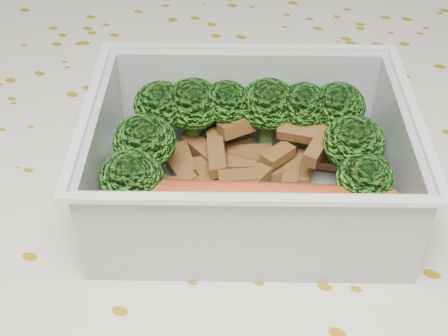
% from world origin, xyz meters
% --- Properties ---
extents(dining_table, '(1.40, 0.90, 0.75)m').
position_xyz_m(dining_table, '(0.00, 0.00, 0.67)').
color(dining_table, brown).
rests_on(dining_table, ground).
extents(tablecloth, '(1.46, 0.96, 0.19)m').
position_xyz_m(tablecloth, '(0.00, 0.00, 0.72)').
color(tablecloth, beige).
rests_on(tablecloth, dining_table).
extents(lunch_container, '(0.23, 0.21, 0.07)m').
position_xyz_m(lunch_container, '(0.02, 0.02, 0.78)').
color(lunch_container, silver).
rests_on(lunch_container, tablecloth).
extents(broccoli_florets, '(0.17, 0.15, 0.05)m').
position_xyz_m(broccoli_florets, '(0.01, 0.04, 0.79)').
color(broccoli_florets, '#608C3F').
rests_on(broccoli_florets, lunch_container).
extents(meat_pile, '(0.11, 0.09, 0.03)m').
position_xyz_m(meat_pile, '(0.01, 0.03, 0.77)').
color(meat_pile, brown).
rests_on(meat_pile, lunch_container).
extents(sausage, '(0.16, 0.08, 0.03)m').
position_xyz_m(sausage, '(0.04, -0.02, 0.78)').
color(sausage, '#BC4421').
rests_on(sausage, lunch_container).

